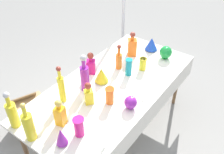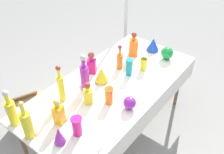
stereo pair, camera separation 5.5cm
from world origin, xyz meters
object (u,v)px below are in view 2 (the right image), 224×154
at_px(tall_bottle_0, 85,76).
at_px(slender_vase_2, 129,67).
at_px(tall_bottle_3, 11,111).
at_px(round_bowl_1, 167,53).
at_px(tall_bottle_2, 61,86).
at_px(square_decanter_0, 92,64).
at_px(fluted_vase_0, 153,44).
at_px(slender_vase_1, 77,126).
at_px(slender_vase_3, 144,64).
at_px(fluted_vase_1, 59,135).
at_px(square_decanter_2, 58,113).
at_px(round_bowl_0, 130,103).
at_px(tall_bottle_4, 120,60).
at_px(tall_bottle_1, 27,124).
at_px(square_decanter_1, 133,46).
at_px(slender_vase_0, 109,95).
at_px(square_decanter_3, 88,94).
at_px(canopy_pole, 126,18).
at_px(fluted_vase_2, 102,75).
at_px(cardboard_box_behind_left, 32,114).

xyz_separation_m(tall_bottle_0, slender_vase_2, (0.47, -0.22, -0.06)).
height_order(tall_bottle_3, round_bowl_1, tall_bottle_3).
xyz_separation_m(tall_bottle_2, square_decanter_0, (0.52, 0.08, -0.06)).
bearing_deg(slender_vase_2, fluted_vase_0, 5.20).
distance_m(slender_vase_1, slender_vase_3, 1.13).
relative_size(fluted_vase_1, round_bowl_1, 1.08).
height_order(tall_bottle_0, square_decanter_2, tall_bottle_0).
bearing_deg(slender_vase_3, round_bowl_0, -159.24).
distance_m(tall_bottle_4, slender_vase_2, 0.16).
distance_m(tall_bottle_1, tall_bottle_2, 0.49).
xyz_separation_m(square_decanter_1, fluted_vase_0, (0.25, -0.14, -0.04)).
xyz_separation_m(tall_bottle_1, slender_vase_1, (0.26, -0.30, -0.05)).
bearing_deg(slender_vase_0, square_decanter_2, 158.36).
xyz_separation_m(square_decanter_2, slender_vase_0, (0.47, -0.19, -0.03)).
distance_m(round_bowl_0, round_bowl_1, 0.98).
bearing_deg(slender_vase_0, square_decanter_3, 125.95).
xyz_separation_m(tall_bottle_3, square_decanter_3, (0.60, -0.33, -0.04)).
bearing_deg(canopy_pole, slender_vase_1, -155.67).
bearing_deg(round_bowl_1, tall_bottle_0, 158.90).
xyz_separation_m(square_decanter_2, canopy_pole, (1.94, 0.66, 0.00)).
distance_m(square_decanter_2, fluted_vase_1, 0.23).
height_order(tall_bottle_2, canopy_pole, canopy_pole).
relative_size(square_decanter_1, fluted_vase_2, 1.85).
bearing_deg(tall_bottle_3, cardboard_box_behind_left, 48.75).
distance_m(slender_vase_2, fluted_vase_0, 0.61).
relative_size(tall_bottle_1, round_bowl_0, 2.95).
bearing_deg(round_bowl_1, square_decanter_1, 115.77).
bearing_deg(canopy_pole, slender_vase_2, -142.98).
distance_m(square_decanter_3, cardboard_box_behind_left, 1.08).
height_order(tall_bottle_4, round_bowl_0, tall_bottle_4).
bearing_deg(tall_bottle_4, tall_bottle_0, 173.54).
xyz_separation_m(tall_bottle_0, tall_bottle_3, (-0.73, 0.17, -0.02)).
height_order(tall_bottle_4, square_decanter_3, tall_bottle_4).
bearing_deg(fluted_vase_0, fluted_vase_1, -175.33).
xyz_separation_m(tall_bottle_0, fluted_vase_2, (0.20, -0.05, -0.08)).
xyz_separation_m(square_decanter_0, square_decanter_3, (-0.39, -0.30, -0.00)).
distance_m(tall_bottle_1, fluted_vase_0, 1.83).
bearing_deg(round_bowl_1, tall_bottle_2, 160.30).
bearing_deg(slender_vase_2, square_decanter_0, 120.87).
bearing_deg(tall_bottle_1, slender_vase_2, -7.77).
xyz_separation_m(square_decanter_0, slender_vase_0, (-0.27, -0.46, -0.01)).
xyz_separation_m(tall_bottle_4, square_decanter_1, (0.33, 0.03, 0.01)).
xyz_separation_m(tall_bottle_1, fluted_vase_0, (1.82, -0.11, -0.06)).
bearing_deg(slender_vase_3, tall_bottle_1, 170.16).
distance_m(square_decanter_2, round_bowl_1, 1.52).
bearing_deg(tall_bottle_0, slender_vase_0, -92.36).
bearing_deg(slender_vase_2, round_bowl_1, -18.08).
bearing_deg(round_bowl_0, tall_bottle_1, 148.96).
height_order(slender_vase_2, fluted_vase_1, slender_vase_2).
bearing_deg(fluted_vase_0, tall_bottle_1, 176.55).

